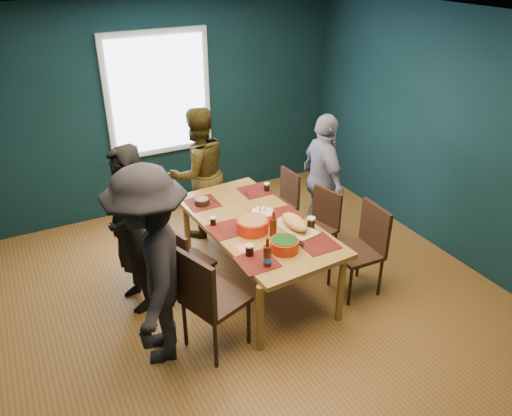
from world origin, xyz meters
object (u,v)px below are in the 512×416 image
Objects in this scene: chair_left_mid at (184,259)px; chair_right_far at (284,199)px; bowl_dumpling at (262,216)px; cutting_board at (295,223)px; chair_left_near at (207,295)px; chair_right_near at (365,243)px; chair_right_mid at (321,221)px; bowl_herbs at (284,245)px; person_back at (198,173)px; person_near_left at (152,268)px; person_right at (323,180)px; dining_table at (256,228)px; chair_left_far at (146,239)px; person_far_left at (130,231)px; bowl_salad at (252,225)px.

chair_left_mid is 1.67m from chair_right_far.
cutting_board is (0.20, -0.29, 0.00)m from bowl_dumpling.
chair_left_near is 2.17m from chair_right_far.
chair_left_near is at bearing -174.73° from chair_right_near.
bowl_herbs is (-0.86, -0.65, 0.31)m from chair_right_mid.
cutting_board is (0.29, 0.29, -0.00)m from bowl_herbs.
person_near_left reaches higher than person_back.
person_right reaches higher than chair_right_mid.
person_back is 1.29m from bowl_dumpling.
chair_left_far is (-0.98, 0.61, -0.18)m from dining_table.
chair_right_far is 0.69m from chair_right_mid.
cutting_board is at bearing -50.46° from dining_table.
person_near_left reaches higher than chair_right_far.
bowl_herbs is at bearing -157.73° from chair_right_mid.
person_back is at bearing 65.47° from person_right.
chair_left_near is 1.20m from cutting_board.
dining_table is 2.43× the size of chair_right_far.
person_far_left reaches higher than chair_right_mid.
chair_left_mid is at bearing 60.85° from person_far_left.
chair_right_near reaches higher than cutting_board.
chair_left_mid is 1.00× the size of chair_right_far.
dining_table is 2.42× the size of chair_left_mid.
chair_right_mid is 1.12m from bowl_herbs.
chair_left_mid is at bearing 160.27° from chair_right_near.
person_right reaches higher than chair_left_mid.
bowl_salad is 1.19× the size of bowl_herbs.
person_near_left is (-2.34, -0.96, 0.11)m from person_right.
person_back is 0.90× the size of person_near_left.
chair_right_near is at bearing 107.31° from person_near_left.
chair_right_near is 0.53× the size of person_near_left.
person_far_left is 1.45m from bowl_herbs.
person_near_left is (-1.23, -0.51, 0.22)m from dining_table.
dining_table is 7.73× the size of bowl_dumpling.
person_near_left is at bearing 177.32° from cutting_board.
chair_left_near is at bearing -113.51° from chair_left_mid.
bowl_herbs is at bearing -76.89° from bowl_salad.
chair_left_mid is (-0.76, 0.08, -0.19)m from dining_table.
bowl_herbs reaches higher than dining_table.
bowl_dumpling reaches higher than bowl_herbs.
dining_table is 0.59m from bowl_herbs.
person_back is (0.87, 0.66, 0.31)m from chair_left_far.
chair_right_far is 0.87× the size of chair_right_near.
person_right is at bearing 139.66° from person_back.
chair_left_mid is 0.53× the size of person_right.
chair_right_far is at bearing 53.67° from cutting_board.
cutting_board is at bearing -162.61° from chair_right_mid.
chair_left_mid is at bearing 110.37° from person_right.
bowl_herbs is at bearing 106.23° from person_near_left.
chair_right_far is 1.30m from bowl_salad.
dining_table is 0.87m from chair_right_mid.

